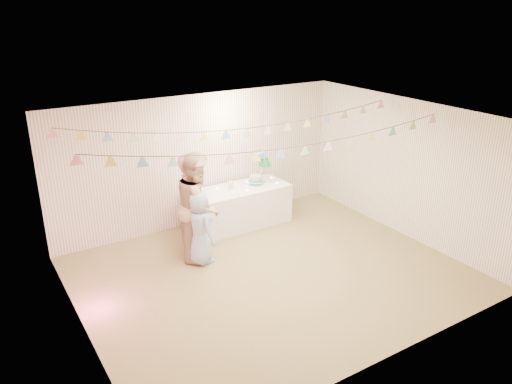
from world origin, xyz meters
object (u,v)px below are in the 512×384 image
person_adult_a (192,204)px  person_child (200,228)px  cake_stand (260,168)px  person_adult_b (198,206)px  table (238,207)px

person_adult_a → person_child: person_adult_a is taller
person_child → cake_stand: bearing=-67.6°
person_adult_a → person_child: bearing=-169.0°
person_adult_a → person_adult_b: size_ratio=0.96×
table → person_adult_b: 1.53m
cake_stand → person_adult_a: bearing=-161.7°
person_adult_b → cake_stand: bearing=-34.7°
person_child → table: bearing=-59.7°
table → person_adult_a: size_ratio=1.14×
person_adult_a → person_adult_b: bearing=-155.0°
person_adult_b → person_child: size_ratio=1.47×
cake_stand → person_child: (-1.85, -1.03, -0.44)m
table → person_adult_a: 1.43m
table → cake_stand: (0.55, 0.05, 0.70)m
cake_stand → person_adult_a: (-1.77, -0.59, -0.18)m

